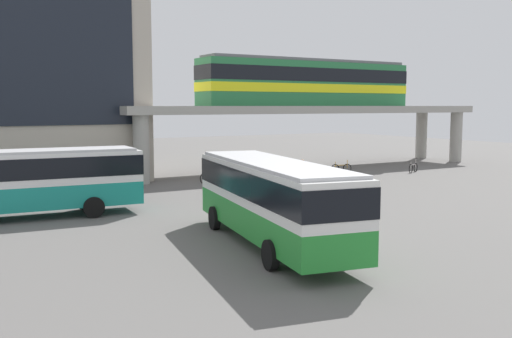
# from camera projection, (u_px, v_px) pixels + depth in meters

# --- Properties ---
(ground_plane) EXTENTS (120.00, 120.00, 0.00)m
(ground_plane) POSITION_uv_depth(u_px,v_px,m) (189.00, 200.00, 32.94)
(ground_plane) COLOR #605E5B
(elevated_platform) EXTENTS (33.47, 5.94, 5.25)m
(elevated_platform) POSITION_uv_depth(u_px,v_px,m) (310.00, 115.00, 48.83)
(elevated_platform) COLOR #9E9B93
(elevated_platform) RESTS_ON ground_plane
(train) EXTENTS (19.47, 2.96, 3.84)m
(train) POSITION_uv_depth(u_px,v_px,m) (308.00, 82.00, 48.45)
(train) COLOR #26723F
(train) RESTS_ON elevated_platform
(bus_main) EXTENTS (4.61, 11.32, 3.22)m
(bus_main) POSITION_uv_depth(u_px,v_px,m) (272.00, 194.00, 21.93)
(bus_main) COLOR #268C33
(bus_main) RESTS_ON ground_plane
(bus_secondary) EXTENTS (11.20, 3.37, 3.22)m
(bus_secondary) POSITION_uv_depth(u_px,v_px,m) (20.00, 177.00, 27.14)
(bus_secondary) COLOR teal
(bus_secondary) RESTS_ON ground_plane
(bicycle_brown) EXTENTS (1.75, 0.49, 1.04)m
(bicycle_brown) POSITION_uv_depth(u_px,v_px,m) (246.00, 181.00, 38.48)
(bicycle_brown) COLOR black
(bicycle_brown) RESTS_ON ground_plane
(bicycle_black) EXTENTS (1.71, 0.65, 1.04)m
(bicycle_black) POSITION_uv_depth(u_px,v_px,m) (209.00, 177.00, 40.27)
(bicycle_black) COLOR black
(bicycle_black) RESTS_ON ground_plane
(bicycle_silver) EXTENTS (1.66, 0.77, 1.04)m
(bicycle_silver) POSITION_uv_depth(u_px,v_px,m) (413.00, 168.00, 46.30)
(bicycle_silver) COLOR black
(bicycle_silver) RESTS_ON ground_plane
(bicycle_orange) EXTENTS (1.76, 0.43, 1.04)m
(bicycle_orange) POSITION_uv_depth(u_px,v_px,m) (341.00, 168.00, 45.93)
(bicycle_orange) COLOR black
(bicycle_orange) RESTS_ON ground_plane
(pedestrian_walking_across) EXTENTS (0.32, 0.43, 1.80)m
(pedestrian_walking_across) POSITION_uv_depth(u_px,v_px,m) (326.00, 189.00, 31.09)
(pedestrian_walking_across) COLOR #26262D
(pedestrian_walking_across) RESTS_ON ground_plane
(pedestrian_by_bike_rack) EXTENTS (0.47, 0.39, 1.75)m
(pedestrian_by_bike_rack) POSITION_uv_depth(u_px,v_px,m) (302.00, 173.00, 38.78)
(pedestrian_by_bike_rack) COLOR gray
(pedestrian_by_bike_rack) RESTS_ON ground_plane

